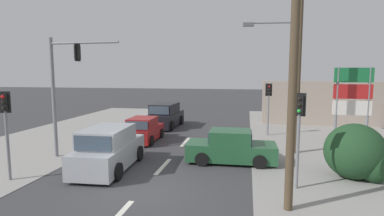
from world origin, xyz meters
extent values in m
plane|color=#3A3A3D|center=(0.00, 0.00, 0.00)|extent=(140.00, 140.00, 0.00)
cube|color=silver|center=(0.00, 3.00, 0.00)|extent=(0.20, 2.40, 0.01)
cube|color=silver|center=(0.00, 8.00, 0.00)|extent=(0.20, 2.40, 0.01)
cube|color=gray|center=(-8.50, 4.00, 0.01)|extent=(8.00, 40.00, 0.02)
cylinder|color=#4C3D2B|center=(5.06, -0.53, 5.44)|extent=(0.26, 0.26, 10.89)
cylinder|color=#4C3D2B|center=(6.31, 6.51, 4.75)|extent=(0.26, 0.26, 9.49)
cylinder|color=slate|center=(5.01, 6.41, 6.83)|extent=(2.60, 0.30, 0.09)
cube|color=#595B60|center=(3.71, 6.31, 6.76)|extent=(0.58, 0.32, 0.18)
cylinder|color=slate|center=(-5.81, 3.56, 3.00)|extent=(0.18, 0.18, 6.00)
cylinder|color=slate|center=(-4.01, 3.51, 5.70)|extent=(3.60, 0.22, 0.11)
cube|color=black|center=(-4.37, 3.52, 5.25)|extent=(0.21, 0.27, 0.68)
cube|color=black|center=(-4.37, 3.52, 5.25)|extent=(0.05, 0.44, 0.84)
sphere|color=red|center=(-4.49, 3.52, 5.47)|extent=(0.13, 0.13, 0.13)
sphere|color=black|center=(-4.49, 3.52, 5.25)|extent=(0.13, 0.13, 0.13)
sphere|color=black|center=(-4.49, 3.52, 5.03)|extent=(0.13, 0.13, 0.13)
cylinder|color=slate|center=(5.58, 1.34, 1.40)|extent=(0.12, 0.12, 2.80)
cube|color=black|center=(5.58, 1.34, 3.14)|extent=(0.30, 0.26, 0.68)
cube|color=black|center=(5.58, 1.34, 3.14)|extent=(0.44, 0.15, 0.84)
sphere|color=black|center=(5.56, 1.22, 3.36)|extent=(0.13, 0.13, 0.13)
sphere|color=black|center=(5.56, 1.22, 3.14)|extent=(0.13, 0.13, 0.13)
sphere|color=green|center=(5.56, 1.22, 2.92)|extent=(0.13, 0.13, 0.13)
cylinder|color=slate|center=(-5.52, 0.16, 1.40)|extent=(0.12, 0.12, 2.80)
cube|color=black|center=(-5.52, 0.16, 3.14)|extent=(0.31, 0.27, 0.68)
cube|color=black|center=(-5.52, 0.16, 3.14)|extent=(0.43, 0.17, 0.84)
sphere|color=red|center=(-5.49, 0.05, 3.36)|extent=(0.13, 0.13, 0.13)
sphere|color=black|center=(-5.49, 0.05, 3.14)|extent=(0.13, 0.13, 0.13)
sphere|color=black|center=(-5.49, 0.05, 2.92)|extent=(0.13, 0.13, 0.13)
cylinder|color=slate|center=(5.15, 10.93, 1.40)|extent=(0.12, 0.12, 2.80)
cube|color=black|center=(5.15, 10.93, 3.14)|extent=(0.29, 0.24, 0.68)
cube|color=black|center=(5.15, 10.93, 3.14)|extent=(0.44, 0.12, 0.84)
sphere|color=red|center=(5.17, 10.82, 3.36)|extent=(0.13, 0.13, 0.13)
sphere|color=black|center=(5.17, 10.82, 3.14)|extent=(0.13, 0.13, 0.13)
sphere|color=black|center=(5.17, 10.82, 2.92)|extent=(0.13, 0.13, 0.13)
cylinder|color=slate|center=(8.88, 8.81, 2.30)|extent=(0.16, 0.16, 4.60)
cylinder|color=slate|center=(10.58, 8.81, 2.30)|extent=(0.16, 0.16, 4.60)
cube|color=#196B38|center=(9.73, 8.81, 4.15)|extent=(2.10, 0.14, 0.84)
cube|color=red|center=(9.73, 8.81, 3.20)|extent=(2.10, 0.14, 0.84)
cube|color=silver|center=(9.73, 8.81, 2.25)|extent=(2.10, 0.14, 0.84)
ellipsoid|color=#1E4223|center=(8.04, 2.91, 1.13)|extent=(2.34, 2.10, 2.25)
ellipsoid|color=#1E4223|center=(8.68, 2.56, 0.73)|extent=(1.29, 1.17, 1.47)
cube|color=#A39384|center=(11.00, 16.00, 1.80)|extent=(12.00, 1.00, 3.60)
cube|color=maroon|center=(-2.60, 7.79, 0.51)|extent=(1.65, 3.62, 0.76)
cube|color=maroon|center=(-2.60, 7.49, 1.21)|extent=(1.51, 1.92, 0.64)
cube|color=#384756|center=(-2.61, 8.46, 1.21)|extent=(1.36, 0.08, 0.54)
cube|color=#384756|center=(-2.58, 6.52, 1.21)|extent=(1.33, 0.08, 0.51)
cube|color=white|center=(-2.63, 9.61, 0.68)|extent=(1.36, 0.06, 0.14)
cylinder|color=black|center=(-3.42, 8.89, 0.30)|extent=(0.19, 0.60, 0.60)
cylinder|color=black|center=(-1.82, 8.92, 0.30)|extent=(0.19, 0.60, 0.60)
cylinder|color=black|center=(-3.38, 6.66, 0.30)|extent=(0.19, 0.60, 0.60)
cylinder|color=black|center=(-1.78, 6.69, 0.30)|extent=(0.19, 0.60, 0.60)
cube|color=#A3A8AD|center=(-2.27, 2.29, 0.64)|extent=(2.05, 4.58, 1.00)
cube|color=#A3A8AD|center=(-2.26, 2.09, 1.52)|extent=(1.85, 2.78, 0.76)
cube|color=#384756|center=(-2.33, 3.46, 1.52)|extent=(1.58, 0.14, 0.65)
cube|color=#384756|center=(-2.20, 0.72, 1.52)|extent=(1.55, 0.13, 0.61)
cube|color=white|center=(-2.38, 4.55, 0.86)|extent=(1.56, 0.12, 0.14)
cylinder|color=black|center=(-3.26, 3.64, 0.36)|extent=(0.25, 0.73, 0.72)
cylinder|color=black|center=(-1.42, 3.72, 0.36)|extent=(0.25, 0.73, 0.72)
cylinder|color=black|center=(-3.12, 0.85, 0.36)|extent=(0.25, 0.73, 0.72)
cylinder|color=black|center=(-1.29, 0.94, 0.36)|extent=(0.25, 0.73, 0.72)
cube|color=#235633|center=(3.03, 4.24, 0.54)|extent=(4.23, 1.78, 0.80)
cube|color=#235633|center=(2.98, 4.24, 1.25)|extent=(1.93, 1.59, 0.62)
cube|color=#384756|center=(3.95, 4.26, 1.25)|extent=(0.09, 1.44, 0.53)
cube|color=#384756|center=(2.01, 4.22, 1.25)|extent=(0.09, 1.40, 0.50)
cube|color=white|center=(5.15, 4.28, 0.72)|extent=(0.07, 1.45, 0.14)
cylinder|color=black|center=(4.31, 5.12, 0.32)|extent=(0.64, 0.20, 0.64)
cylinder|color=black|center=(4.34, 3.42, 0.32)|extent=(0.64, 0.20, 0.64)
cylinder|color=black|center=(1.71, 5.07, 0.32)|extent=(0.64, 0.20, 0.64)
cylinder|color=black|center=(1.74, 3.37, 0.32)|extent=(0.64, 0.20, 0.64)
cube|color=black|center=(-2.62, 12.85, 0.64)|extent=(2.02, 4.57, 1.00)
cube|color=black|center=(-2.62, 12.65, 1.52)|extent=(1.83, 2.77, 0.76)
cube|color=#384756|center=(-2.57, 14.02, 1.52)|extent=(1.58, 0.12, 0.65)
cube|color=#384756|center=(-2.68, 11.28, 1.52)|extent=(1.55, 0.12, 0.61)
cube|color=white|center=(-2.53, 15.12, 0.86)|extent=(1.56, 0.10, 0.14)
cylinder|color=black|center=(-3.48, 14.28, 0.36)|extent=(0.25, 0.73, 0.72)
cylinder|color=black|center=(-1.64, 14.21, 0.36)|extent=(0.25, 0.73, 0.72)
cylinder|color=black|center=(-3.59, 11.49, 0.36)|extent=(0.25, 0.73, 0.72)
cylinder|color=black|center=(-1.75, 11.42, 0.36)|extent=(0.25, 0.73, 0.72)
camera|label=1|loc=(3.74, -9.86, 4.27)|focal=28.00mm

